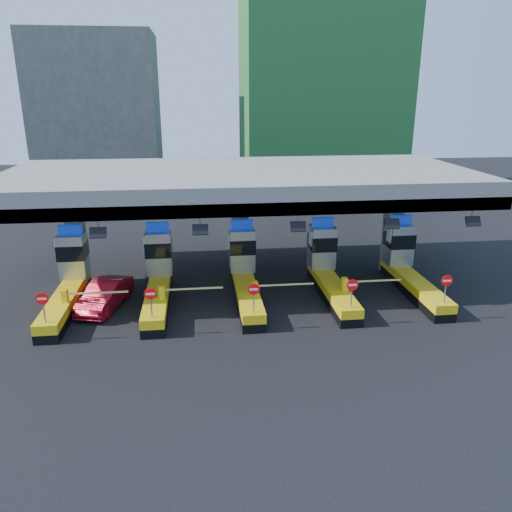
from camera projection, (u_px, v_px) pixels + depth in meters
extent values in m
plane|color=black|center=(245.00, 295.00, 29.55)|extent=(120.00, 120.00, 0.00)
cube|color=slate|center=(240.00, 182.00, 30.42)|extent=(28.00, 12.00, 1.50)
cube|color=#4C4C49|center=(249.00, 209.00, 25.17)|extent=(28.00, 0.60, 0.70)
cube|color=slate|center=(77.00, 242.00, 30.41)|extent=(1.00, 1.00, 5.50)
cube|color=slate|center=(240.00, 237.00, 31.52)|extent=(1.00, 1.00, 5.50)
cube|color=slate|center=(392.00, 232.00, 32.63)|extent=(1.00, 1.00, 5.50)
cylinder|color=slate|center=(98.00, 225.00, 24.52)|extent=(0.06, 0.06, 0.50)
cube|color=black|center=(98.00, 233.00, 24.45)|extent=(0.80, 0.38, 0.54)
cylinder|color=slate|center=(200.00, 222.00, 25.08)|extent=(0.06, 0.06, 0.50)
cube|color=black|center=(200.00, 230.00, 25.00)|extent=(0.80, 0.38, 0.54)
cylinder|color=slate|center=(298.00, 219.00, 25.64)|extent=(0.06, 0.06, 0.50)
cube|color=black|center=(298.00, 227.00, 25.56)|extent=(0.80, 0.38, 0.54)
cylinder|color=slate|center=(391.00, 216.00, 26.19)|extent=(0.06, 0.06, 0.50)
cube|color=black|center=(392.00, 224.00, 26.11)|extent=(0.80, 0.38, 0.54)
cylinder|color=slate|center=(472.00, 214.00, 26.69)|extent=(0.06, 0.06, 0.50)
cube|color=black|center=(473.00, 221.00, 26.61)|extent=(0.80, 0.38, 0.54)
cube|color=black|center=(66.00, 306.00, 27.42)|extent=(1.20, 8.00, 0.50)
cube|color=#E5B70C|center=(65.00, 298.00, 27.26)|extent=(1.20, 8.00, 0.50)
cube|color=#9EA3A8|center=(73.00, 255.00, 29.41)|extent=(1.50, 1.50, 2.60)
cube|color=black|center=(73.00, 251.00, 29.30)|extent=(1.56, 1.56, 0.90)
cube|color=#0C2DBF|center=(70.00, 229.00, 28.92)|extent=(1.30, 0.35, 0.55)
cube|color=white|center=(56.00, 246.00, 28.82)|extent=(0.06, 0.70, 0.90)
cylinder|color=slate|center=(44.00, 310.00, 23.58)|extent=(0.07, 0.07, 1.30)
cylinder|color=red|center=(42.00, 299.00, 23.37)|extent=(0.60, 0.04, 0.60)
cube|color=white|center=(42.00, 299.00, 23.34)|extent=(0.42, 0.02, 0.10)
cube|color=#E5B70C|center=(65.00, 296.00, 25.98)|extent=(0.30, 0.35, 0.70)
cube|color=white|center=(97.00, 293.00, 26.13)|extent=(3.20, 0.08, 0.08)
cube|color=black|center=(158.00, 302.00, 27.97)|extent=(1.20, 8.00, 0.50)
cube|color=#E5B70C|center=(158.00, 294.00, 27.82)|extent=(1.20, 8.00, 0.50)
cube|color=#9EA3A8|center=(159.00, 252.00, 29.97)|extent=(1.50, 1.50, 2.60)
cube|color=black|center=(159.00, 248.00, 29.86)|extent=(1.56, 1.56, 0.90)
cube|color=#0C2DBF|center=(158.00, 227.00, 29.48)|extent=(1.30, 0.35, 0.55)
cube|color=white|center=(144.00, 243.00, 29.38)|extent=(0.06, 0.70, 0.90)
cylinder|color=slate|center=(151.00, 305.00, 24.14)|extent=(0.07, 0.07, 1.30)
cylinder|color=red|center=(150.00, 294.00, 23.92)|extent=(0.60, 0.04, 0.60)
cube|color=white|center=(150.00, 294.00, 23.90)|extent=(0.42, 0.02, 0.10)
cube|color=#E5B70C|center=(162.00, 292.00, 26.54)|extent=(0.30, 0.35, 0.70)
cube|color=white|center=(193.00, 289.00, 26.69)|extent=(3.20, 0.08, 0.08)
cube|color=black|center=(247.00, 298.00, 28.53)|extent=(1.20, 8.00, 0.50)
cube|color=#E5B70C|center=(247.00, 290.00, 28.37)|extent=(1.20, 8.00, 0.50)
cube|color=#9EA3A8|center=(242.00, 249.00, 30.53)|extent=(1.50, 1.50, 2.60)
cube|color=black|center=(242.00, 245.00, 30.41)|extent=(1.56, 1.56, 0.90)
cube|color=#0C2DBF|center=(242.00, 224.00, 30.03)|extent=(1.30, 0.35, 0.55)
cube|color=white|center=(229.00, 240.00, 29.94)|extent=(0.06, 0.70, 0.90)
cylinder|color=slate|center=(254.00, 300.00, 24.70)|extent=(0.07, 0.07, 1.30)
cylinder|color=red|center=(254.00, 289.00, 24.48)|extent=(0.60, 0.04, 0.60)
cube|color=white|center=(254.00, 289.00, 24.46)|extent=(0.42, 0.02, 0.10)
cube|color=#E5B70C|center=(255.00, 288.00, 27.09)|extent=(0.30, 0.35, 0.70)
cube|color=white|center=(285.00, 285.00, 27.24)|extent=(3.20, 0.08, 0.08)
cube|color=black|center=(332.00, 294.00, 29.09)|extent=(1.20, 8.00, 0.50)
cube|color=#E5B70C|center=(332.00, 286.00, 28.93)|extent=(1.20, 8.00, 0.50)
cube|color=#9EA3A8|center=(322.00, 246.00, 31.08)|extent=(1.50, 1.50, 2.60)
cube|color=black|center=(322.00, 242.00, 30.97)|extent=(1.56, 1.56, 0.90)
cube|color=#0C2DBF|center=(323.00, 222.00, 30.59)|extent=(1.30, 0.35, 0.55)
cube|color=white|center=(311.00, 237.00, 30.49)|extent=(0.06, 0.70, 0.90)
cylinder|color=slate|center=(352.00, 296.00, 25.25)|extent=(0.07, 0.07, 1.30)
cylinder|color=red|center=(353.00, 285.00, 25.03)|extent=(0.60, 0.04, 0.60)
cube|color=white|center=(353.00, 285.00, 25.01)|extent=(0.42, 0.02, 0.10)
cube|color=#E5B70C|center=(345.00, 284.00, 27.65)|extent=(0.30, 0.35, 0.70)
cube|color=white|center=(373.00, 281.00, 27.80)|extent=(3.20, 0.08, 0.08)
cube|color=black|center=(414.00, 290.00, 29.64)|extent=(1.20, 8.00, 0.50)
cube|color=#E5B70C|center=(415.00, 282.00, 29.48)|extent=(1.20, 8.00, 0.50)
cube|color=#9EA3A8|center=(399.00, 244.00, 31.64)|extent=(1.50, 1.50, 2.60)
cube|color=black|center=(399.00, 239.00, 31.53)|extent=(1.56, 1.56, 0.90)
cube|color=#0C2DBF|center=(401.00, 220.00, 31.14)|extent=(1.30, 0.35, 0.55)
cube|color=white|center=(389.00, 235.00, 31.05)|extent=(0.06, 0.70, 0.90)
cylinder|color=slate|center=(445.00, 291.00, 25.81)|extent=(0.07, 0.07, 1.30)
cylinder|color=red|center=(447.00, 281.00, 25.59)|extent=(0.60, 0.04, 0.60)
cube|color=white|center=(447.00, 281.00, 25.57)|extent=(0.42, 0.02, 0.10)
cube|color=#E5B70C|center=(430.00, 280.00, 28.20)|extent=(0.30, 0.35, 0.70)
cube|color=white|center=(458.00, 277.00, 28.36)|extent=(3.20, 0.08, 0.08)
cube|color=#1E5926|center=(322.00, 68.00, 56.67)|extent=(18.00, 12.00, 28.00)
cube|color=#4C4C49|center=(98.00, 114.00, 59.12)|extent=(14.00, 10.00, 18.00)
imported|color=maroon|center=(105.00, 295.00, 27.64)|extent=(2.71, 4.87, 1.52)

